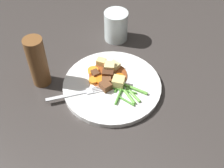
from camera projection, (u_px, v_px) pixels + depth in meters
The scene contains 28 objects.
ground_plane at pixel (112, 87), 0.85m from camera, with size 3.00×3.00×0.00m, color #383330.
dinner_plate at pixel (112, 86), 0.84m from camera, with size 0.29×0.29×0.02m, color white.
stew_sauce at pixel (108, 75), 0.86m from camera, with size 0.11×0.11×0.00m, color brown.
carrot_slice_0 at pixel (119, 78), 0.85m from camera, with size 0.03×0.03×0.01m, color orange.
carrot_slice_1 at pixel (102, 80), 0.84m from camera, with size 0.04×0.04×0.01m, color orange.
carrot_slice_2 at pixel (94, 80), 0.84m from camera, with size 0.03×0.03×0.01m, color orange.
carrot_slice_3 at pixel (93, 71), 0.87m from camera, with size 0.03×0.03×0.01m, color orange.
potato_chunk_0 at pixel (101, 62), 0.88m from camera, with size 0.03×0.02×0.02m, color #E5CC7A.
potato_chunk_1 at pixel (118, 82), 0.82m from camera, with size 0.03×0.03×0.03m, color #E5CC7A.
potato_chunk_2 at pixel (114, 66), 0.87m from camera, with size 0.03×0.03×0.02m, color #EAD68C.
potato_chunk_3 at pixel (109, 68), 0.86m from camera, with size 0.03×0.03×0.03m, color #EAD68C.
meat_chunk_0 at pixel (106, 81), 0.83m from camera, with size 0.02×0.03×0.02m, color brown.
meat_chunk_1 at pixel (108, 65), 0.88m from camera, with size 0.03×0.02×0.02m, color #56331E.
meat_chunk_2 at pixel (108, 73), 0.85m from camera, with size 0.03×0.03×0.02m, color #4C2B19.
meat_chunk_3 at pixel (95, 74), 0.85m from camera, with size 0.02×0.02×0.02m, color #56331E.
meat_chunk_4 at pixel (105, 86), 0.82m from camera, with size 0.03×0.03×0.02m, color brown.
green_bean_0 at pixel (129, 97), 0.80m from camera, with size 0.01×0.01×0.05m, color #66AD42.
green_bean_1 at pixel (126, 101), 0.79m from camera, with size 0.01×0.01×0.05m, color #4C8E33.
green_bean_2 at pixel (123, 82), 0.84m from camera, with size 0.01×0.01×0.05m, color #66AD42.
green_bean_3 at pixel (123, 90), 0.82m from camera, with size 0.01×0.01×0.08m, color #4C8E33.
green_bean_4 at pixel (120, 82), 0.84m from camera, with size 0.01×0.01×0.06m, color #599E38.
green_bean_5 at pixel (134, 88), 0.82m from camera, with size 0.01×0.01×0.08m, color #66AD42.
green_bean_6 at pixel (119, 83), 0.84m from camera, with size 0.01×0.01×0.07m, color #4C8E33.
green_bean_7 at pixel (119, 96), 0.80m from camera, with size 0.01×0.01×0.06m, color #4C8E33.
green_bean_8 at pixel (133, 95), 0.81m from camera, with size 0.01×0.01×0.06m, color #66AD42.
fork at pixel (79, 93), 0.81m from camera, with size 0.09×0.16×0.00m.
water_glass at pixel (116, 26), 0.97m from camera, with size 0.08×0.08×0.10m, color silver.
pepper_mill at pixel (38, 62), 0.81m from camera, with size 0.05×0.05×0.16m, color brown.
Camera 1 is at (-0.41, 0.39, 0.63)m, focal length 46.30 mm.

